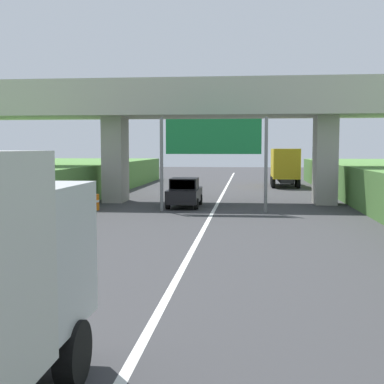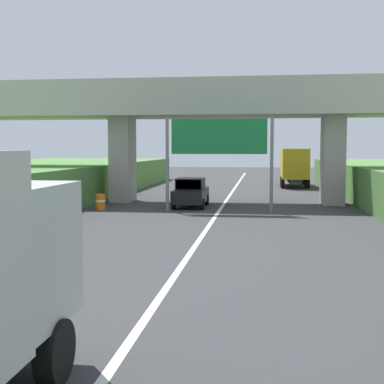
{
  "view_description": "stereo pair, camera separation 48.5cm",
  "coord_description": "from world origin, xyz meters",
  "px_view_note": "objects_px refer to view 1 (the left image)",
  "views": [
    {
      "loc": [
        1.84,
        1.88,
        3.47
      ],
      "look_at": [
        0.0,
        19.53,
        2.0
      ],
      "focal_mm": 49.52,
      "sensor_mm": 36.0,
      "label": 1
    },
    {
      "loc": [
        2.32,
        1.93,
        3.47
      ],
      "look_at": [
        0.0,
        19.53,
        2.0
      ],
      "focal_mm": 49.52,
      "sensor_mm": 36.0,
      "label": 2
    }
  ],
  "objects_px": {
    "truck_yellow": "(284,165)",
    "construction_barrel_5": "(94,202)",
    "car_black": "(185,193)",
    "construction_barrel_3": "(20,228)",
    "construction_barrel_4": "(68,213)",
    "overhead_highway_sign": "(213,142)"
  },
  "relations": [
    {
      "from": "truck_yellow",
      "to": "construction_barrel_5",
      "type": "bearing_deg",
      "value": -120.7
    },
    {
      "from": "overhead_highway_sign",
      "to": "car_black",
      "type": "xyz_separation_m",
      "value": [
        -1.83,
        2.17,
        -2.93
      ]
    },
    {
      "from": "truck_yellow",
      "to": "car_black",
      "type": "distance_m",
      "value": 19.2
    },
    {
      "from": "overhead_highway_sign",
      "to": "truck_yellow",
      "type": "distance_m",
      "value": 20.75
    },
    {
      "from": "overhead_highway_sign",
      "to": "construction_barrel_3",
      "type": "bearing_deg",
      "value": -124.33
    },
    {
      "from": "overhead_highway_sign",
      "to": "car_black",
      "type": "height_order",
      "value": "overhead_highway_sign"
    },
    {
      "from": "overhead_highway_sign",
      "to": "construction_barrel_3",
      "type": "xyz_separation_m",
      "value": [
        -6.69,
        -9.8,
        -3.33
      ]
    },
    {
      "from": "construction_barrel_4",
      "to": "overhead_highway_sign",
      "type": "bearing_deg",
      "value": 37.14
    },
    {
      "from": "truck_yellow",
      "to": "construction_barrel_4",
      "type": "distance_m",
      "value": 27.56
    },
    {
      "from": "truck_yellow",
      "to": "construction_barrel_3",
      "type": "bearing_deg",
      "value": -111.78
    },
    {
      "from": "car_black",
      "to": "construction_barrel_5",
      "type": "xyz_separation_m",
      "value": [
        -4.85,
        -2.2,
        -0.4
      ]
    },
    {
      "from": "overhead_highway_sign",
      "to": "truck_yellow",
      "type": "bearing_deg",
      "value": 75.39
    },
    {
      "from": "construction_barrel_5",
      "to": "construction_barrel_4",
      "type": "bearing_deg",
      "value": -87.8
    },
    {
      "from": "truck_yellow",
      "to": "construction_barrel_5",
      "type": "relative_size",
      "value": 8.11
    },
    {
      "from": "truck_yellow",
      "to": "car_black",
      "type": "height_order",
      "value": "truck_yellow"
    },
    {
      "from": "construction_barrel_4",
      "to": "construction_barrel_5",
      "type": "bearing_deg",
      "value": 92.2
    },
    {
      "from": "construction_barrel_3",
      "to": "car_black",
      "type": "bearing_deg",
      "value": 67.9
    },
    {
      "from": "car_black",
      "to": "construction_barrel_4",
      "type": "xyz_separation_m",
      "value": [
        -4.66,
        -7.08,
        -0.4
      ]
    },
    {
      "from": "truck_yellow",
      "to": "construction_barrel_5",
      "type": "distance_m",
      "value": 23.34
    },
    {
      "from": "car_black",
      "to": "construction_barrel_5",
      "type": "distance_m",
      "value": 5.34
    },
    {
      "from": "construction_barrel_3",
      "to": "construction_barrel_4",
      "type": "xyz_separation_m",
      "value": [
        0.2,
        4.88,
        0.0
      ]
    },
    {
      "from": "overhead_highway_sign",
      "to": "truck_yellow",
      "type": "height_order",
      "value": "overhead_highway_sign"
    }
  ]
}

